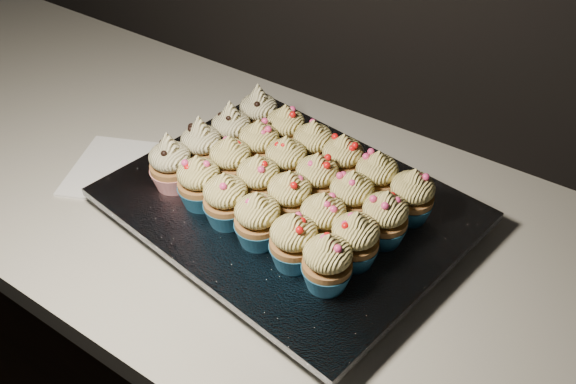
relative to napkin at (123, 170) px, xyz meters
name	(u,v)px	position (x,y,z in m)	size (l,w,h in m)	color
cabinet	(249,372)	(0.18, 0.06, -0.47)	(2.40, 0.60, 0.86)	black
worktop	(237,201)	(0.18, 0.06, -0.02)	(2.44, 0.64, 0.04)	beige
napkin	(123,170)	(0.00, 0.00, 0.00)	(0.16, 0.16, 0.00)	white
baking_tray	(288,213)	(0.28, 0.06, 0.01)	(0.44, 0.34, 0.02)	black
foil_lining	(288,204)	(0.28, 0.06, 0.03)	(0.48, 0.37, 0.01)	silver
cupcake_0	(171,164)	(0.12, -0.01, 0.07)	(0.06, 0.06, 0.10)	red
cupcake_1	(199,182)	(0.18, -0.02, 0.07)	(0.06, 0.06, 0.08)	#1B5B82
cupcake_2	(226,200)	(0.24, -0.02, 0.07)	(0.06, 0.06, 0.08)	#1B5B82
cupcake_3	(258,220)	(0.30, -0.03, 0.07)	(0.06, 0.06, 0.08)	#1B5B82
cupcake_4	(294,241)	(0.36, -0.04, 0.07)	(0.06, 0.06, 0.08)	#1B5B82
cupcake_5	(327,263)	(0.41, -0.05, 0.07)	(0.06, 0.06, 0.08)	#1B5B82
cupcake_6	(201,147)	(0.13, 0.05, 0.07)	(0.06, 0.06, 0.10)	red
cupcake_7	(231,162)	(0.19, 0.04, 0.07)	(0.06, 0.06, 0.08)	#1B5B82
cupcake_8	(259,181)	(0.25, 0.03, 0.07)	(0.06, 0.06, 0.08)	#1B5B82
cupcake_9	(290,198)	(0.31, 0.03, 0.07)	(0.06, 0.06, 0.08)	#1B5B82
cupcake_10	(323,220)	(0.37, 0.02, 0.07)	(0.06, 0.06, 0.08)	#1B5B82
cupcake_11	(355,240)	(0.42, 0.01, 0.07)	(0.06, 0.06, 0.08)	#1B5B82
cupcake_12	(232,131)	(0.14, 0.10, 0.07)	(0.06, 0.06, 0.10)	red
cupcake_13	(259,146)	(0.20, 0.10, 0.07)	(0.06, 0.06, 0.08)	#1B5B82
cupcake_14	(286,162)	(0.26, 0.09, 0.07)	(0.06, 0.06, 0.08)	#1B5B82
cupcake_15	(317,180)	(0.31, 0.08, 0.07)	(0.06, 0.06, 0.08)	#1B5B82
cupcake_16	(351,198)	(0.37, 0.08, 0.07)	(0.06, 0.06, 0.08)	#1B5B82
cupcake_17	(384,218)	(0.43, 0.06, 0.07)	(0.06, 0.06, 0.08)	#1B5B82
cupcake_18	(259,114)	(0.15, 0.17, 0.07)	(0.06, 0.06, 0.10)	red
cupcake_19	(286,130)	(0.21, 0.16, 0.07)	(0.06, 0.06, 0.08)	#1B5B82
cupcake_20	(313,146)	(0.27, 0.15, 0.07)	(0.06, 0.06, 0.08)	#1B5B82
cupcake_21	(342,160)	(0.32, 0.14, 0.07)	(0.06, 0.06, 0.08)	#1B5B82
cupcake_22	(376,178)	(0.38, 0.13, 0.07)	(0.06, 0.06, 0.08)	#1B5B82
cupcake_23	(411,196)	(0.44, 0.13, 0.07)	(0.06, 0.06, 0.08)	#1B5B82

